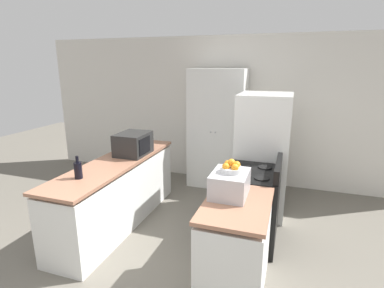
{
  "coord_description": "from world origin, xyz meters",
  "views": [
    {
      "loc": [
        1.28,
        -1.93,
        2.11
      ],
      "look_at": [
        0.0,
        1.84,
        1.05
      ],
      "focal_mm": 28.0,
      "sensor_mm": 36.0,
      "label": 1
    }
  ],
  "objects_px": {
    "fruit_bowl": "(231,168)",
    "pantry_cabinet": "(217,129)",
    "toaster_oven": "(230,184)",
    "wine_bottle": "(78,170)",
    "refrigerator": "(262,154)",
    "stove": "(251,205)",
    "microwave": "(133,144)"
  },
  "relations": [
    {
      "from": "refrigerator",
      "to": "fruit_bowl",
      "type": "bearing_deg",
      "value": -95.43
    },
    {
      "from": "wine_bottle",
      "to": "toaster_oven",
      "type": "relative_size",
      "value": 0.6
    },
    {
      "from": "stove",
      "to": "refrigerator",
      "type": "bearing_deg",
      "value": 87.81
    },
    {
      "from": "wine_bottle",
      "to": "toaster_oven",
      "type": "bearing_deg",
      "value": 3.53
    },
    {
      "from": "refrigerator",
      "to": "toaster_oven",
      "type": "relative_size",
      "value": 4.04
    },
    {
      "from": "toaster_oven",
      "to": "wine_bottle",
      "type": "bearing_deg",
      "value": -176.47
    },
    {
      "from": "toaster_oven",
      "to": "microwave",
      "type": "bearing_deg",
      "value": 149.77
    },
    {
      "from": "stove",
      "to": "fruit_bowl",
      "type": "xyz_separation_m",
      "value": [
        -0.12,
        -0.72,
        0.71
      ]
    },
    {
      "from": "pantry_cabinet",
      "to": "fruit_bowl",
      "type": "xyz_separation_m",
      "value": [
        0.72,
        -2.32,
        0.14
      ]
    },
    {
      "from": "stove",
      "to": "toaster_oven",
      "type": "height_order",
      "value": "toaster_oven"
    },
    {
      "from": "stove",
      "to": "wine_bottle",
      "type": "relative_size",
      "value": 4.07
    },
    {
      "from": "pantry_cabinet",
      "to": "refrigerator",
      "type": "xyz_separation_m",
      "value": [
        0.86,
        -0.77,
        -0.16
      ]
    },
    {
      "from": "microwave",
      "to": "fruit_bowl",
      "type": "height_order",
      "value": "fruit_bowl"
    },
    {
      "from": "microwave",
      "to": "stove",
      "type": "bearing_deg",
      "value": -5.95
    },
    {
      "from": "pantry_cabinet",
      "to": "microwave",
      "type": "distance_m",
      "value": 1.66
    },
    {
      "from": "microwave",
      "to": "toaster_oven",
      "type": "distance_m",
      "value": 1.8
    },
    {
      "from": "refrigerator",
      "to": "wine_bottle",
      "type": "relative_size",
      "value": 6.71
    },
    {
      "from": "microwave",
      "to": "wine_bottle",
      "type": "bearing_deg",
      "value": -96.76
    },
    {
      "from": "fruit_bowl",
      "to": "refrigerator",
      "type": "bearing_deg",
      "value": 84.57
    },
    {
      "from": "pantry_cabinet",
      "to": "refrigerator",
      "type": "distance_m",
      "value": 1.17
    },
    {
      "from": "refrigerator",
      "to": "fruit_bowl",
      "type": "height_order",
      "value": "refrigerator"
    },
    {
      "from": "microwave",
      "to": "wine_bottle",
      "type": "distance_m",
      "value": 1.02
    },
    {
      "from": "fruit_bowl",
      "to": "pantry_cabinet",
      "type": "bearing_deg",
      "value": 107.15
    },
    {
      "from": "pantry_cabinet",
      "to": "refrigerator",
      "type": "height_order",
      "value": "pantry_cabinet"
    },
    {
      "from": "toaster_oven",
      "to": "pantry_cabinet",
      "type": "bearing_deg",
      "value": 106.88
    },
    {
      "from": "microwave",
      "to": "wine_bottle",
      "type": "relative_size",
      "value": 1.9
    },
    {
      "from": "refrigerator",
      "to": "wine_bottle",
      "type": "xyz_separation_m",
      "value": [
        -1.83,
        -1.66,
        0.12
      ]
    },
    {
      "from": "toaster_oven",
      "to": "fruit_bowl",
      "type": "bearing_deg",
      "value": 49.34
    },
    {
      "from": "refrigerator",
      "to": "microwave",
      "type": "xyz_separation_m",
      "value": [
        -1.71,
        -0.66,
        0.18
      ]
    },
    {
      "from": "refrigerator",
      "to": "wine_bottle",
      "type": "height_order",
      "value": "refrigerator"
    },
    {
      "from": "pantry_cabinet",
      "to": "stove",
      "type": "xyz_separation_m",
      "value": [
        0.83,
        -1.6,
        -0.57
      ]
    },
    {
      "from": "refrigerator",
      "to": "microwave",
      "type": "relative_size",
      "value": 3.52
    }
  ]
}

